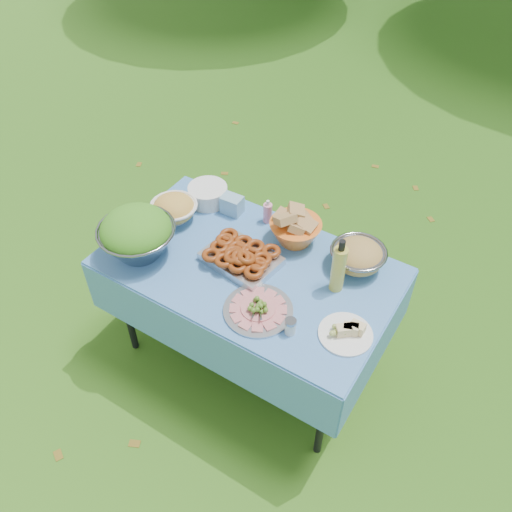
% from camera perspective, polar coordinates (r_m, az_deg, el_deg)
% --- Properties ---
extents(ground, '(80.00, 80.00, 0.00)m').
position_cam_1_polar(ground, '(3.30, -0.64, -10.26)').
color(ground, '#153D0B').
rests_on(ground, ground).
extents(picnic_table, '(1.46, 0.86, 0.76)m').
position_cam_1_polar(picnic_table, '(3.00, -0.70, -6.08)').
color(picnic_table, '#84BBFF').
rests_on(picnic_table, ground).
extents(salad_bowl, '(0.48, 0.48, 0.26)m').
position_cam_1_polar(salad_bowl, '(2.76, -12.46, 2.32)').
color(salad_bowl, gray).
rests_on(salad_bowl, picnic_table).
extents(pasta_bowl_white, '(0.32, 0.32, 0.14)m').
position_cam_1_polar(pasta_bowl_white, '(2.97, -8.64, 4.98)').
color(pasta_bowl_white, white).
rests_on(pasta_bowl_white, picnic_table).
extents(plate_stack, '(0.27, 0.27, 0.10)m').
position_cam_1_polar(plate_stack, '(3.08, -5.09, 6.51)').
color(plate_stack, white).
rests_on(plate_stack, picnic_table).
extents(wipes_box, '(0.12, 0.09, 0.10)m').
position_cam_1_polar(wipes_box, '(2.99, -2.54, 5.42)').
color(wipes_box, '#7FAECC').
rests_on(wipes_box, picnic_table).
extents(sanitizer_bottle, '(0.06, 0.06, 0.14)m').
position_cam_1_polar(sanitizer_bottle, '(2.92, 1.24, 4.75)').
color(sanitizer_bottle, pink).
rests_on(sanitizer_bottle, picnic_table).
extents(bread_bowl, '(0.30, 0.30, 0.18)m').
position_cam_1_polar(bread_bowl, '(2.79, 4.18, 3.02)').
color(bread_bowl, orange).
rests_on(bread_bowl, picnic_table).
extents(pasta_bowl_steel, '(0.36, 0.36, 0.15)m').
position_cam_1_polar(pasta_bowl_steel, '(2.71, 10.70, 0.04)').
color(pasta_bowl_steel, gray).
rests_on(pasta_bowl_steel, picnic_table).
extents(fried_tray, '(0.40, 0.31, 0.09)m').
position_cam_1_polar(fried_tray, '(2.70, -1.58, 0.02)').
color(fried_tray, '#BCBCC1').
rests_on(fried_tray, picnic_table).
extents(charcuterie_platter, '(0.37, 0.37, 0.07)m').
position_cam_1_polar(charcuterie_platter, '(2.49, 0.23, -5.25)').
color(charcuterie_platter, '#B0B1B7').
rests_on(charcuterie_platter, picnic_table).
extents(oil_bottle, '(0.08, 0.08, 0.31)m').
position_cam_1_polar(oil_bottle, '(2.53, 8.73, -0.97)').
color(oil_bottle, gold).
rests_on(oil_bottle, picnic_table).
extents(cheese_plate, '(0.27, 0.27, 0.07)m').
position_cam_1_polar(cheese_plate, '(2.44, 9.47, -7.71)').
color(cheese_plate, white).
rests_on(cheese_plate, picnic_table).
extents(shaker, '(0.07, 0.07, 0.08)m').
position_cam_1_polar(shaker, '(2.41, 3.64, -7.41)').
color(shaker, silver).
rests_on(shaker, picnic_table).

